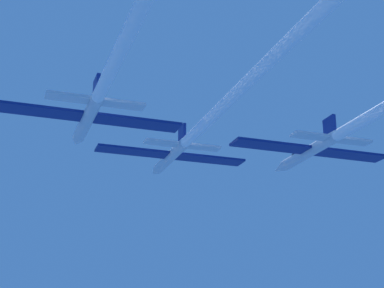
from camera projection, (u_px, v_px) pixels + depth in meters
jet_lead at (228, 101)px, 50.00m from camera, size 16.92×57.36×2.80m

